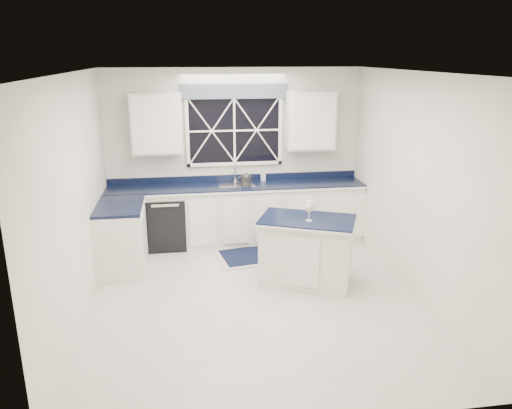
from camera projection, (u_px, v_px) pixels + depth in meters
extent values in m
plane|color=#BABAB5|center=(255.00, 298.00, 6.16)|extent=(4.50, 4.50, 0.00)
cube|color=white|center=(234.00, 155.00, 7.90)|extent=(4.00, 0.10, 2.70)
cube|color=silver|center=(237.00, 215.00, 7.87)|extent=(3.98, 0.60, 0.90)
cube|color=silver|center=(121.00, 239.00, 6.87)|extent=(0.60, 1.00, 0.90)
cube|color=black|center=(237.00, 186.00, 7.74)|extent=(3.98, 0.64, 0.04)
cube|color=black|center=(167.00, 221.00, 7.73)|extent=(0.60, 0.58, 0.82)
cube|color=black|center=(234.00, 130.00, 7.75)|extent=(1.40, 0.02, 1.00)
cube|color=slate|center=(234.00, 91.00, 7.52)|extent=(1.65, 0.04, 0.22)
cube|color=silver|center=(157.00, 123.00, 7.41)|extent=(0.75, 0.34, 0.90)
cube|color=silver|center=(310.00, 120.00, 7.75)|extent=(0.75, 0.34, 0.90)
cylinder|color=silver|center=(235.00, 180.00, 7.93)|extent=(0.05, 0.05, 0.04)
cylinder|color=silver|center=(235.00, 172.00, 7.89)|extent=(0.02, 0.02, 0.28)
cylinder|color=silver|center=(236.00, 165.00, 7.77)|extent=(0.02, 0.18, 0.02)
cube|color=silver|center=(306.00, 252.00, 6.47)|extent=(1.30, 1.06, 0.85)
cube|color=black|center=(308.00, 220.00, 6.34)|extent=(1.37, 1.13, 0.04)
cube|color=#B8B8B3|center=(262.00, 255.00, 7.48)|extent=(1.44, 1.02, 0.01)
cube|color=black|center=(262.00, 254.00, 7.47)|extent=(1.27, 0.85, 0.01)
cylinder|color=#2B2B2D|center=(246.00, 180.00, 7.77)|extent=(0.18, 0.18, 0.13)
cone|color=#2B2B2D|center=(246.00, 174.00, 7.74)|extent=(0.14, 0.14, 0.06)
torus|color=#2B2B2D|center=(241.00, 180.00, 7.74)|extent=(0.11, 0.03, 0.11)
cylinder|color=#2B2B2D|center=(252.00, 179.00, 7.78)|extent=(0.07, 0.02, 0.09)
cylinder|color=silver|center=(309.00, 220.00, 6.25)|extent=(0.08, 0.08, 0.01)
cylinder|color=silver|center=(309.00, 215.00, 6.23)|extent=(0.01, 0.01, 0.13)
ellipsoid|color=silver|center=(309.00, 207.00, 6.20)|extent=(0.11, 0.11, 0.13)
cylinder|color=#E0C377|center=(309.00, 208.00, 6.21)|extent=(0.09, 0.09, 0.06)
imported|color=silver|center=(263.00, 176.00, 7.98)|extent=(0.08, 0.08, 0.17)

